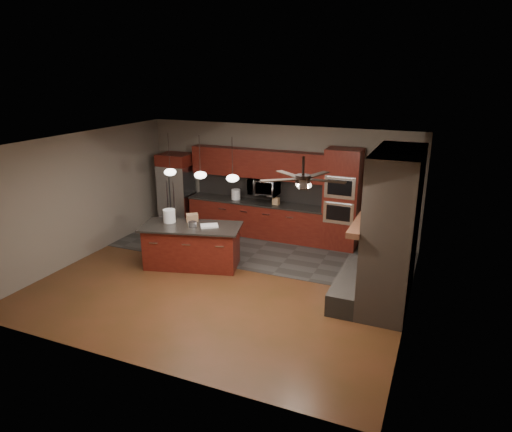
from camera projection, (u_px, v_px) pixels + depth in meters
The scene contains 22 objects.
ground at pixel (226, 280), 9.24m from camera, with size 7.00×7.00×0.00m, color #5D301B.
ceiling at pixel (223, 142), 8.38m from camera, with size 7.00×6.00×0.02m, color white.
back_wall at pixel (278, 181), 11.44m from camera, with size 7.00×0.02×2.80m, color #6D6657.
right_wall at pixel (414, 240), 7.51m from camera, with size 0.02×6.00×2.80m, color #6D6657.
left_wall at pixel (83, 196), 10.11m from camera, with size 0.02×6.00×2.80m, color #6D6657.
slate_tile_patch at pixel (260, 249), 10.82m from camera, with size 7.00×2.40×0.01m, color #383632.
fireplace_column at pixel (388, 234), 8.07m from camera, with size 1.30×2.10×2.80m.
back_cabinetry at pixel (257, 201), 11.55m from camera, with size 3.59×0.64×2.20m.
oven_tower at pixel (342, 200), 10.61m from camera, with size 0.80×0.63×2.38m.
microwave at pixel (264, 186), 11.35m from camera, with size 0.73×0.41×0.50m, color silver.
refrigerator at pixel (177, 190), 12.25m from camera, with size 0.84×0.75×1.97m.
kitchen_island at pixel (192, 246), 9.80m from camera, with size 2.28×1.47×0.92m.
white_bucket at pixel (169, 216), 9.85m from camera, with size 0.26×0.26×0.28m, color white.
paint_can at pixel (193, 224), 9.57m from camera, with size 0.17×0.17×0.12m, color #A2A1A6.
paint_tray at pixel (209, 226), 9.60m from camera, with size 0.36×0.25×0.04m, color white.
cardboard_box at pixel (192, 217), 9.94m from camera, with size 0.25×0.18×0.16m, color #946E4C.
counter_bucket at pixel (236, 194), 11.67m from camera, with size 0.23×0.23×0.26m, color white.
counter_box at pixel (276, 201), 11.23m from camera, with size 0.16×0.12×0.17m, color tan.
pendant_left at pixel (170, 172), 9.86m from camera, with size 0.26×0.26×0.92m.
pendant_center at pixel (200, 175), 9.58m from camera, with size 0.26×0.26×0.92m.
pendant_right at pixel (233, 178), 9.31m from camera, with size 0.26×0.26×0.92m.
ceiling_fan at pixel (303, 178), 7.12m from camera, with size 1.27×1.33×0.41m.
Camera 1 is at (3.83, -7.49, 4.08)m, focal length 32.00 mm.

